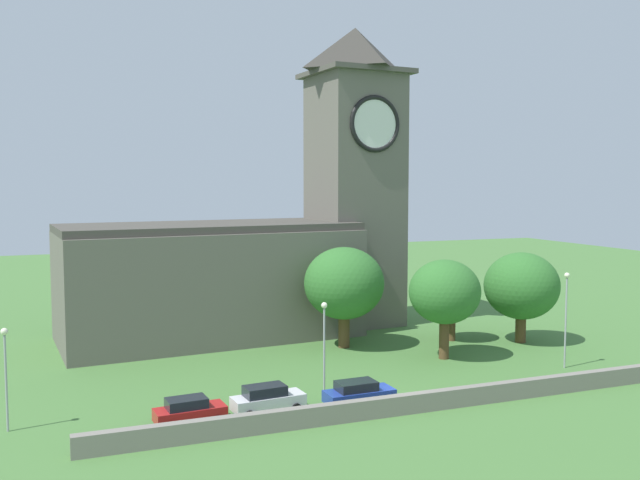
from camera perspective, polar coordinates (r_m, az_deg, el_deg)
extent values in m
plane|color=#477538|center=(62.37, -0.12, -9.21)|extent=(200.00, 200.00, 0.00)
cube|color=#666056|center=(68.42, -9.02, -3.58)|extent=(28.80, 14.79, 10.42)
cube|color=#47433C|center=(67.85, -9.08, 1.07)|extent=(28.71, 13.79, 0.70)
cube|color=#666056|center=(73.96, 2.86, 3.19)|extent=(8.82, 8.82, 26.11)
cube|color=#4F4B43|center=(74.80, 2.90, 13.43)|extent=(10.23, 10.23, 0.50)
pyramid|color=#38352F|center=(75.22, 2.91, 15.31)|extent=(9.26, 9.26, 4.50)
cylinder|color=white|center=(70.57, 4.52, 9.47)|extent=(5.23, 0.54, 5.24)
torus|color=black|center=(70.57, 4.52, 9.47)|extent=(5.73, 0.93, 5.71)
cylinder|color=white|center=(76.24, 5.65, 9.11)|extent=(0.54, 5.23, 5.24)
torus|color=black|center=(76.24, 5.65, 9.11)|extent=(0.93, 5.73, 5.71)
cube|color=gray|center=(47.12, 7.67, -13.09)|extent=(42.37, 0.70, 1.27)
cube|color=red|center=(45.26, -10.60, -13.79)|extent=(4.50, 2.10, 0.78)
cube|color=#1E232B|center=(45.00, -10.89, -12.98)|extent=(2.57, 1.74, 0.62)
cylinder|color=black|center=(46.58, -9.06, -13.74)|extent=(0.65, 0.37, 0.62)
cylinder|color=black|center=(44.97, -8.39, -14.41)|extent=(0.65, 0.37, 0.62)
cylinder|color=black|center=(45.87, -12.74, -14.09)|extent=(0.65, 0.37, 0.62)
cylinder|color=black|center=(44.24, -12.21, -14.80)|extent=(0.65, 0.37, 0.62)
cube|color=silver|center=(46.67, -4.26, -13.07)|extent=(4.88, 2.14, 0.85)
cube|color=#1E232B|center=(46.36, -4.55, -12.21)|extent=(2.78, 1.76, 0.67)
cylinder|color=black|center=(48.16, -2.82, -13.02)|extent=(0.70, 0.37, 0.68)
cylinder|color=black|center=(46.62, -1.95, -13.63)|extent=(0.70, 0.37, 0.68)
cylinder|color=black|center=(47.05, -6.55, -13.48)|extent=(0.70, 0.37, 0.68)
cylinder|color=black|center=(45.48, -5.79, -14.13)|extent=(0.70, 0.37, 0.68)
cube|color=#233D9E|center=(48.10, 3.24, -12.60)|extent=(4.78, 2.02, 0.78)
cube|color=#1E232B|center=(47.80, 2.98, -11.84)|extent=(2.69, 1.74, 0.62)
cylinder|color=black|center=(49.71, 4.46, -12.50)|extent=(0.63, 0.36, 0.62)
cylinder|color=black|center=(48.12, 5.51, -13.09)|extent=(0.63, 0.36, 0.62)
cylinder|color=black|center=(48.39, 0.98, -12.97)|extent=(0.63, 0.36, 0.62)
cylinder|color=black|center=(46.75, 1.94, -13.61)|extent=(0.63, 0.36, 0.62)
cylinder|color=#9EA0A5|center=(46.70, -24.32, -10.67)|extent=(0.14, 0.14, 5.91)
sphere|color=#F4EFCC|center=(45.98, -24.46, -6.85)|extent=(0.44, 0.44, 0.44)
cylinder|color=#9EA0A5|center=(49.77, 0.35, -9.13)|extent=(0.14, 0.14, 6.19)
sphere|color=#F4EFCC|center=(49.08, 0.35, -5.37)|extent=(0.44, 0.44, 0.44)
cylinder|color=#9EA0A5|center=(60.02, 19.49, -6.44)|extent=(0.14, 0.14, 7.36)
sphere|color=#F4EFCC|center=(59.41, 19.59, -2.74)|extent=(0.44, 0.44, 0.44)
cylinder|color=brown|center=(67.84, 10.77, -7.03)|extent=(0.65, 0.65, 2.60)
ellipsoid|color=#286023|center=(67.29, 10.81, -4.49)|extent=(4.66, 4.66, 4.19)
cylinder|color=brown|center=(60.86, 10.13, -7.95)|extent=(0.85, 0.85, 3.50)
ellipsoid|color=#33702D|center=(60.11, 10.18, -4.19)|extent=(6.09, 6.09, 5.48)
cylinder|color=brown|center=(68.64, 16.12, -6.93)|extent=(0.98, 0.98, 2.76)
ellipsoid|color=#33702D|center=(67.96, 16.19, -3.62)|extent=(6.98, 6.98, 6.29)
cylinder|color=brown|center=(64.02, 1.98, -7.39)|extent=(1.02, 1.02, 3.19)
ellipsoid|color=#33702D|center=(63.25, 1.99, -3.55)|extent=(7.30, 7.30, 6.57)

